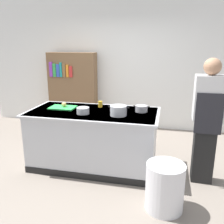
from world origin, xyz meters
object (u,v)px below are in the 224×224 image
sauce_pan (141,109)px  juice_cup (100,104)px  person_chef (207,119)px  mixing_bowl (83,111)px  bookshelf (73,90)px  stock_pot (118,111)px  onion (64,104)px  trash_bin (165,187)px

sauce_pan → juice_cup: size_ratio=2.49×
juice_cup → person_chef: person_chef is taller
mixing_bowl → bookshelf: (-0.93, 1.96, -0.09)m
stock_pot → bookshelf: bookshelf is taller
onion → mixing_bowl: (0.40, -0.25, -0.01)m
stock_pot → juice_cup: 0.55m
onion → juice_cup: bearing=17.9°
stock_pot → mixing_bowl: size_ratio=1.64×
juice_cup → person_chef: (1.57, -0.35, -0.04)m
sauce_pan → bookshelf: bearing=136.6°
onion → mixing_bowl: bearing=-31.4°
stock_pot → trash_bin: (0.70, -0.71, -0.69)m
sauce_pan → person_chef: bearing=-14.4°
stock_pot → sauce_pan: bearing=42.4°
onion → bookshelf: (-0.53, 1.71, -0.10)m
stock_pot → mixing_bowl: (-0.52, -0.03, -0.03)m
mixing_bowl → sauce_pan: bearing=20.0°
trash_bin → juice_cup: bearing=134.1°
onion → trash_bin: size_ratio=0.13×
onion → person_chef: person_chef is taller
sauce_pan → stock_pot: bearing=-137.6°
sauce_pan → mixing_bowl: size_ratio=1.35×
stock_pot → bookshelf: (-1.46, 1.93, -0.12)m
onion → sauce_pan: size_ratio=0.31×
onion → juice_cup: size_ratio=0.76×
sauce_pan → bookshelf: 2.42m
sauce_pan → juice_cup: 0.68m
stock_pot → person_chef: bearing=2.0°
stock_pot → person_chef: person_chef is taller
bookshelf → onion: bearing=-72.7°
mixing_bowl → juice_cup: bearing=70.9°
onion → sauce_pan: onion is taller
sauce_pan → person_chef: size_ratio=0.14×
sauce_pan → person_chef: (0.90, -0.23, -0.03)m
juice_cup → trash_bin: bearing=-45.9°
sauce_pan → person_chef: person_chef is taller
onion → stock_pot: bearing=-13.3°
stock_pot → trash_bin: size_ratio=0.53×
sauce_pan → juice_cup: bearing=169.6°
person_chef → bookshelf: size_ratio=1.01×
person_chef → mixing_bowl: bearing=90.5°
stock_pot → mixing_bowl: 0.52m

